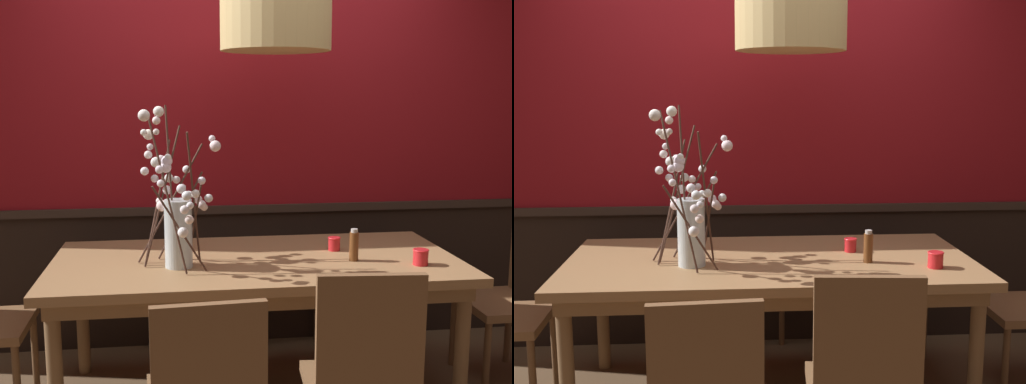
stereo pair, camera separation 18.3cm
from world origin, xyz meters
The scene contains 10 objects.
back_wall centered at (0.00, 0.78, 1.47)m, with size 5.54×0.14×2.96m.
dining_table centered at (0.00, 0.00, 0.67)m, with size 2.07×0.98×0.75m.
chair_near_side_right centered at (0.29, -0.91, 0.53)m, with size 0.44×0.43×0.96m.
chair_far_side_left centered at (-0.35, 0.91, 0.52)m, with size 0.48×0.44×0.89m.
chair_far_side_right centered at (0.29, 0.91, 0.52)m, with size 0.44×0.44×0.92m.
vase_with_blossoms centered at (-0.40, -0.09, 1.00)m, with size 0.41×0.55×0.78m.
candle_holder_nearer_center centered at (0.79, -0.23, 0.79)m, with size 0.08×0.08×0.08m.
candle_holder_nearer_edge centered at (0.44, 0.10, 0.79)m, with size 0.07×0.07×0.07m.
condiment_bottle centered at (0.49, -0.11, 0.83)m, with size 0.05×0.05×0.17m.
pendant_lamp centered at (0.11, 0.08, 1.94)m, with size 0.56×0.56×1.15m.
Camera 1 is at (-0.39, -2.99, 1.59)m, focal length 42.33 mm.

